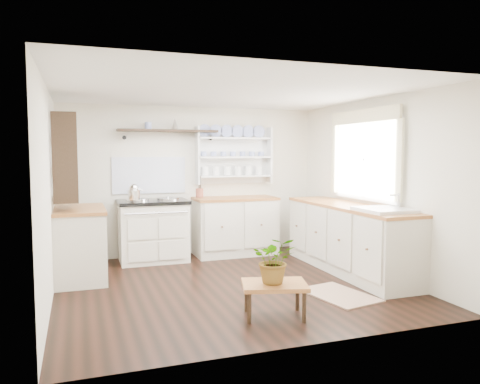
# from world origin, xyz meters

# --- Properties ---
(floor) EXTENTS (4.00, 3.80, 0.01)m
(floor) POSITION_xyz_m (0.00, 0.00, 0.00)
(floor) COLOR black
(floor) RESTS_ON ground
(wall_back) EXTENTS (4.00, 0.02, 2.30)m
(wall_back) POSITION_xyz_m (0.00, 1.90, 1.15)
(wall_back) COLOR silver
(wall_back) RESTS_ON ground
(wall_right) EXTENTS (0.02, 3.80, 2.30)m
(wall_right) POSITION_xyz_m (2.00, 0.00, 1.15)
(wall_right) COLOR silver
(wall_right) RESTS_ON ground
(wall_left) EXTENTS (0.02, 3.80, 2.30)m
(wall_left) POSITION_xyz_m (-2.00, 0.00, 1.15)
(wall_left) COLOR silver
(wall_left) RESTS_ON ground
(ceiling) EXTENTS (4.00, 3.80, 0.01)m
(ceiling) POSITION_xyz_m (0.00, 0.00, 2.30)
(ceiling) COLOR white
(ceiling) RESTS_ON wall_back
(window) EXTENTS (0.08, 1.55, 1.22)m
(window) POSITION_xyz_m (1.95, 0.15, 1.56)
(window) COLOR white
(window) RESTS_ON wall_right
(aga_cooker) EXTENTS (1.01, 0.70, 0.93)m
(aga_cooker) POSITION_xyz_m (-0.68, 1.57, 0.46)
(aga_cooker) COLOR silver
(aga_cooker) RESTS_ON floor
(back_cabinets) EXTENTS (1.27, 0.63, 0.90)m
(back_cabinets) POSITION_xyz_m (0.60, 1.60, 0.46)
(back_cabinets) COLOR beige
(back_cabinets) RESTS_ON floor
(right_cabinets) EXTENTS (0.62, 2.43, 0.90)m
(right_cabinets) POSITION_xyz_m (1.70, 0.10, 0.46)
(right_cabinets) COLOR beige
(right_cabinets) RESTS_ON floor
(belfast_sink) EXTENTS (0.55, 0.60, 0.45)m
(belfast_sink) POSITION_xyz_m (1.70, -0.65, 0.80)
(belfast_sink) COLOR white
(belfast_sink) RESTS_ON right_cabinets
(left_cabinets) EXTENTS (0.62, 1.13, 0.90)m
(left_cabinets) POSITION_xyz_m (-1.70, 0.90, 0.46)
(left_cabinets) COLOR beige
(left_cabinets) RESTS_ON floor
(plate_rack) EXTENTS (1.20, 0.22, 0.90)m
(plate_rack) POSITION_xyz_m (0.65, 1.86, 1.56)
(plate_rack) COLOR white
(plate_rack) RESTS_ON wall_back
(high_shelf) EXTENTS (1.50, 0.29, 0.16)m
(high_shelf) POSITION_xyz_m (-0.40, 1.78, 1.91)
(high_shelf) COLOR black
(high_shelf) RESTS_ON wall_back
(left_shelving) EXTENTS (0.28, 0.80, 1.05)m
(left_shelving) POSITION_xyz_m (-1.84, 0.90, 1.55)
(left_shelving) COLOR black
(left_shelving) RESTS_ON wall_left
(kettle) EXTENTS (0.18, 0.18, 0.22)m
(kettle) POSITION_xyz_m (-0.96, 1.45, 1.04)
(kettle) COLOR silver
(kettle) RESTS_ON aga_cooker
(utensil_crock) EXTENTS (0.12, 0.12, 0.14)m
(utensil_crock) POSITION_xyz_m (0.05, 1.68, 0.98)
(utensil_crock) COLOR brown
(utensil_crock) RESTS_ON back_cabinets
(center_table) EXTENTS (0.71, 0.59, 0.33)m
(center_table) POSITION_xyz_m (0.06, -1.19, 0.29)
(center_table) COLOR brown
(center_table) RESTS_ON floor
(potted_plant) EXTENTS (0.51, 0.47, 0.46)m
(potted_plant) POSITION_xyz_m (0.06, -1.19, 0.56)
(potted_plant) COLOR #3F7233
(potted_plant) RESTS_ON center_table
(floor_rug) EXTENTS (0.70, 0.94, 0.02)m
(floor_rug) POSITION_xyz_m (1.02, -0.80, 0.01)
(floor_rug) COLOR #9D725B
(floor_rug) RESTS_ON floor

